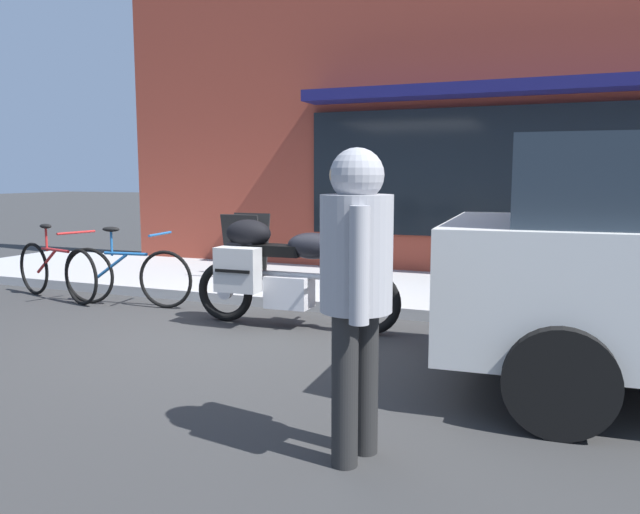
{
  "coord_description": "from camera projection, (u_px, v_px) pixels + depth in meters",
  "views": [
    {
      "loc": [
        2.99,
        -5.22,
        1.52
      ],
      "look_at": [
        0.65,
        0.63,
        0.7
      ],
      "focal_mm": 35.38,
      "sensor_mm": 36.0,
      "label": 1
    }
  ],
  "objects": [
    {
      "name": "pedestrian_walking",
      "position": [
        356.0,
        268.0,
        3.27
      ],
      "size": [
        0.5,
        0.53,
        1.66
      ],
      "color": "black",
      "rests_on": "ground_plane"
    },
    {
      "name": "parked_bicycle",
      "position": [
        126.0,
        275.0,
        7.33
      ],
      "size": [
        1.67,
        0.48,
        0.93
      ],
      "color": "black",
      "rests_on": "ground_plane"
    },
    {
      "name": "touring_motorcycle",
      "position": [
        281.0,
        268.0,
        6.27
      ],
      "size": [
        2.19,
        0.69,
        1.39
      ],
      "color": "black",
      "rests_on": "ground_plane"
    },
    {
      "name": "ground_plane",
      "position": [
        234.0,
        333.0,
        6.1
      ],
      "size": [
        80.0,
        80.0,
        0.0
      ],
      "primitive_type": "plane",
      "color": "#313131"
    },
    {
      "name": "sandwich_board_sign",
      "position": [
        246.0,
        246.0,
        8.55
      ],
      "size": [
        0.55,
        0.4,
        0.88
      ],
      "color": "black",
      "rests_on": "sidewalk_curb"
    },
    {
      "name": "second_bicycle_by_cafe",
      "position": [
        56.0,
        270.0,
        7.71
      ],
      "size": [
        1.69,
        0.63,
        0.92
      ],
      "color": "black",
      "rests_on": "ground_plane"
    }
  ]
}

